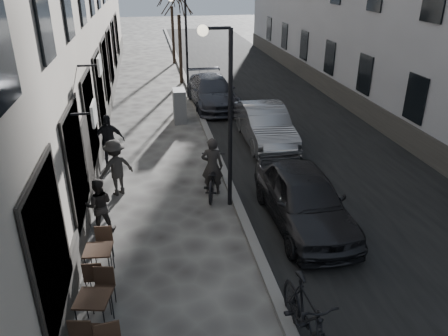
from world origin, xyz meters
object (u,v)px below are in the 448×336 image
object	(u,v)px
bistro_set_c	(99,260)
pedestrian_far	(108,141)
car_near	(304,198)
streetlamp_far	(183,36)
utility_cabinet	(179,106)
moped	(306,318)
pedestrian_mid	(116,168)
bicycle	(212,177)
car_far	(212,92)
tree_near	(178,0)
streetlamp_near	(224,100)
pedestrian_near	(99,205)
car_mid	(265,125)
bistro_set_b	(95,310)

from	to	relation	value
bistro_set_c	pedestrian_far	distance (m)	6.09
car_near	streetlamp_far	bearing A→B (deg)	97.59
utility_cabinet	moped	world-z (taller)	utility_cabinet
pedestrian_mid	moped	bearing A→B (deg)	86.76
utility_cabinet	bicycle	bearing A→B (deg)	-86.47
car_near	car_far	xyz separation A→B (m)	(-0.74, 11.30, -0.04)
tree_near	utility_cabinet	size ratio (longest dim) A/B	3.90
car_near	moped	distance (m)	4.31
pedestrian_far	car_far	world-z (taller)	pedestrian_far
streetlamp_far	car_far	world-z (taller)	streetlamp_far
streetlamp_near	pedestrian_near	xyz separation A→B (m)	(-3.43, -0.78, -2.41)
streetlamp_far	pedestrian_mid	world-z (taller)	streetlamp_far
car_near	car_mid	size ratio (longest dim) A/B	1.00
pedestrian_near	car_near	bearing A→B (deg)	172.30
streetlamp_near	pedestrian_far	xyz separation A→B (m)	(-3.43, 3.35, -2.21)
pedestrian_near	pedestrian_far	distance (m)	4.13
streetlamp_far	car_near	xyz separation A→B (m)	(1.92, -13.37, -2.38)
streetlamp_far	bistro_set_b	xyz separation A→B (m)	(-3.27, -16.33, -2.70)
bicycle	moped	world-z (taller)	moped
utility_cabinet	pedestrian_near	size ratio (longest dim) A/B	0.97
pedestrian_far	car_mid	xyz separation A→B (m)	(5.87, 1.26, -0.20)
bicycle	pedestrian_near	xyz separation A→B (m)	(-3.21, -1.58, 0.20)
car_mid	streetlamp_far	bearing A→B (deg)	108.74
bistro_set_c	car_mid	size ratio (longest dim) A/B	0.33
bistro_set_c	car_near	xyz separation A→B (m)	(5.22, 1.35, 0.33)
streetlamp_near	bistro_set_c	world-z (taller)	streetlamp_near
streetlamp_near	bicycle	size ratio (longest dim) A/B	2.42
tree_near	pedestrian_near	world-z (taller)	tree_near
pedestrian_mid	tree_near	bearing A→B (deg)	-134.44
pedestrian_mid	streetlamp_far	bearing A→B (deg)	-137.53
moped	bistro_set_c	bearing A→B (deg)	142.21
bistro_set_b	pedestrian_mid	size ratio (longest dim) A/B	0.89
bistro_set_b	pedestrian_far	bearing A→B (deg)	103.06
pedestrian_far	utility_cabinet	bearing A→B (deg)	47.59
streetlamp_far	tree_near	xyz separation A→B (m)	(0.07, 3.00, 1.50)
streetlamp_near	streetlamp_far	distance (m)	12.00
car_mid	car_far	world-z (taller)	car_mid
bistro_set_b	pedestrian_mid	distance (m)	5.61
utility_cabinet	pedestrian_near	xyz separation A→B (m)	(-2.80, -8.61, 0.02)
streetlamp_near	streetlamp_far	world-z (taller)	same
streetlamp_far	car_far	size ratio (longest dim) A/B	1.00
streetlamp_near	car_mid	distance (m)	5.74
bistro_set_b	utility_cabinet	distance (m)	12.45
streetlamp_far	pedestrian_near	xyz separation A→B (m)	(-3.43, -12.78, -2.41)
streetlamp_near	bistro_set_b	size ratio (longest dim) A/B	3.25
bistro_set_b	streetlamp_far	bearing A→B (deg)	90.55
bistro_set_b	car_far	bearing A→B (deg)	84.56
streetlamp_near	pedestrian_far	size ratio (longest dim) A/B	2.69
bicycle	car_mid	size ratio (longest dim) A/B	0.46
bistro_set_b	car_far	world-z (taller)	car_far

